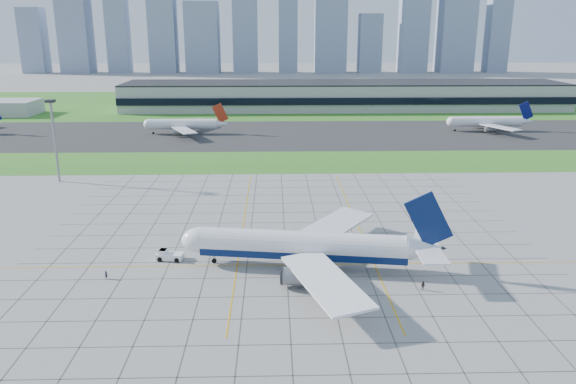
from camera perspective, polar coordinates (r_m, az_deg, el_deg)
name	(u,v)px	position (r m, az deg, el deg)	size (l,w,h in m)	color
ground	(286,261)	(117.02, -0.20, -7.02)	(1400.00, 1400.00, 0.00)	#969691
grass_median	(280,162)	(202.82, -0.78, 3.08)	(700.00, 35.00, 0.04)	#307421
asphalt_taxiway	(279,134)	(256.68, -0.94, 5.88)	(700.00, 75.00, 0.04)	#383838
grass_far	(277,103)	(365.41, -1.12, 8.98)	(700.00, 145.00, 0.04)	#307421
apron_markings	(287,241)	(127.29, -0.12, -5.04)	(120.00, 130.00, 0.03)	#474744
terminal	(344,95)	(342.15, 5.71, 9.74)	(260.00, 43.00, 15.80)	#B7B7B2
light_mast	(54,131)	(187.66, -22.71, 5.78)	(2.50, 2.50, 25.60)	gray
city_skyline	(267,16)	(627.63, -2.17, 17.42)	(523.00, 32.40, 160.00)	#8190A9
airliner	(305,246)	(112.23, 1.71, -5.52)	(53.53, 53.86, 16.92)	white
pushback_tug	(169,255)	(119.85, -12.02, -6.31)	(8.09, 3.47, 2.22)	white
crew_near	(106,275)	(114.31, -17.98, -8.01)	(0.60, 0.39, 1.65)	black
crew_far	(423,286)	(107.21, 13.56, -9.26)	(0.88, 0.68, 1.80)	black
distant_jet_1	(184,124)	(261.57, -10.51, 6.80)	(36.33, 42.66, 14.08)	white
distant_jet_2	(488,122)	(280.70, 19.61, 6.76)	(38.39, 42.66, 14.08)	white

